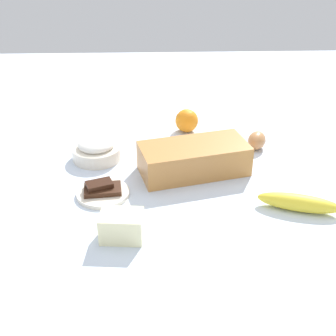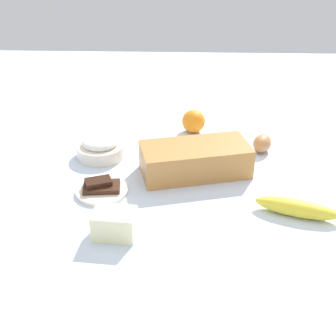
# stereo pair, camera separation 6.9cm
# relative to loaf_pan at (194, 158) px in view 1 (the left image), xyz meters

# --- Properties ---
(ground_plane) EXTENTS (2.40, 2.40, 0.02)m
(ground_plane) POSITION_rel_loaf_pan_xyz_m (0.07, 0.05, -0.05)
(ground_plane) COLOR silver
(loaf_pan) EXTENTS (0.30, 0.19, 0.08)m
(loaf_pan) POSITION_rel_loaf_pan_xyz_m (0.00, 0.00, 0.00)
(loaf_pan) COLOR #B77A3D
(loaf_pan) RESTS_ON ground_plane
(flour_bowl) EXTENTS (0.14, 0.14, 0.06)m
(flour_bowl) POSITION_rel_loaf_pan_xyz_m (0.26, -0.08, -0.01)
(flour_bowl) COLOR silver
(flour_bowl) RESTS_ON ground_plane
(banana) EXTENTS (0.19, 0.10, 0.04)m
(banana) POSITION_rel_loaf_pan_xyz_m (-0.23, 0.18, -0.02)
(banana) COLOR yellow
(banana) RESTS_ON ground_plane
(orange_fruit) EXTENTS (0.07, 0.07, 0.07)m
(orange_fruit) POSITION_rel_loaf_pan_xyz_m (0.00, -0.25, -0.01)
(orange_fruit) COLOR orange
(orange_fruit) RESTS_ON ground_plane
(butter_block) EXTENTS (0.10, 0.07, 0.06)m
(butter_block) POSITION_rel_loaf_pan_xyz_m (0.18, 0.27, -0.01)
(butter_block) COLOR #F4EDB2
(butter_block) RESTS_ON ground_plane
(egg_near_butter) EXTENTS (0.07, 0.08, 0.05)m
(egg_near_butter) POSITION_rel_loaf_pan_xyz_m (-0.20, -0.13, -0.02)
(egg_near_butter) COLOR #B97E4C
(egg_near_butter) RESTS_ON ground_plane
(chocolate_plate) EXTENTS (0.13, 0.13, 0.03)m
(chocolate_plate) POSITION_rel_loaf_pan_xyz_m (0.23, 0.10, -0.03)
(chocolate_plate) COLOR silver
(chocolate_plate) RESTS_ON ground_plane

